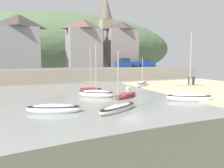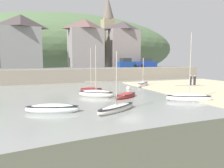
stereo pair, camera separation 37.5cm
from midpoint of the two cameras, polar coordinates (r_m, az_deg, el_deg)
ground at (r=16.95m, az=24.24°, el=-7.46°), size 48.00×41.00×0.61m
quay_seawall at (r=40.00m, az=-6.05°, el=2.63°), size 48.00×9.40×2.40m
hillside_backdrop at (r=77.42m, az=-11.64°, el=9.30°), size 80.00×44.00×22.61m
waterfront_building_left at (r=46.35m, az=-22.63°, el=10.51°), size 7.59×5.98×10.34m
waterfront_building_centre at (r=47.85m, az=-6.87°, el=10.80°), size 7.24×5.97×10.32m
waterfront_building_right at (r=50.87m, az=3.22°, el=10.61°), size 7.17×4.67×10.34m
church_with_spire at (r=54.00m, az=-0.90°, el=14.00°), size 3.00×3.00×16.78m
rowboat_small_beached at (r=17.42m, az=-14.97°, el=-6.38°), size 4.35×2.42×0.86m
sailboat_tall_mast at (r=17.18m, az=1.85°, el=-6.40°), size 4.33×3.02×4.89m
dinghy_open_wooden at (r=23.23m, az=4.11°, el=-3.07°), size 3.66×2.99×0.68m
fishing_boat_green at (r=27.83m, az=-5.20°, el=-1.39°), size 3.07×2.13×5.70m
motorboat_with_cabin at (r=33.00m, az=8.53°, el=-0.05°), size 3.32×3.07×4.52m
sailboat_nearest_shore at (r=23.79m, az=-3.80°, el=-2.58°), size 4.05×3.42×5.85m
sailboat_far_left at (r=22.76m, az=20.20°, el=-3.41°), size 4.54×3.01×6.86m
parked_car_near_slipway at (r=46.15m, az=4.08°, el=5.47°), size 4.23×2.05×1.95m
parked_car_by_wall at (r=48.51m, az=9.48°, el=5.46°), size 4.23×2.03×1.95m
person_on_slipway at (r=34.88m, az=20.40°, el=1.06°), size 0.34×0.34×1.62m
person_near_water at (r=34.85m, az=21.37°, el=1.01°), size 0.34×0.34×1.62m
mooring_buoy at (r=29.31m, az=4.70°, el=-1.14°), size 0.56×0.56×0.56m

